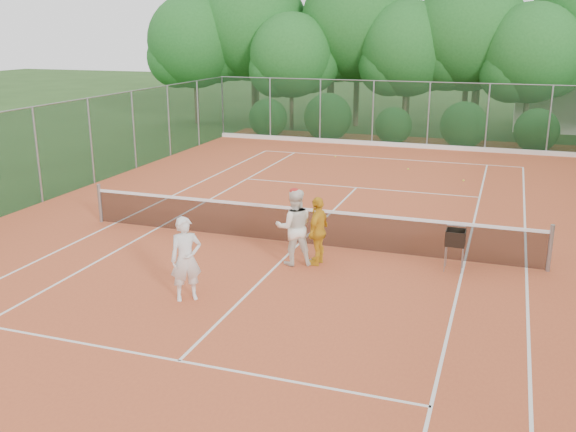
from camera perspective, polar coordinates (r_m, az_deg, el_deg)
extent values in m
plane|color=#254418|center=(16.43, 1.00, -2.54)|extent=(120.00, 120.00, 0.00)
cube|color=#C4552D|center=(16.43, 1.00, -2.51)|extent=(18.00, 36.00, 0.02)
cylinder|color=gray|center=(18.89, -16.37, 1.10)|extent=(0.10, 0.10, 1.10)
cylinder|color=gray|center=(15.57, 22.27, -2.67)|extent=(0.10, 0.10, 1.10)
cube|color=black|center=(16.29, 1.01, -0.94)|extent=(11.87, 0.03, 0.86)
cube|color=white|center=(16.15, 1.02, 0.64)|extent=(11.87, 0.04, 0.07)
imported|color=silver|center=(13.00, -9.06, -3.79)|extent=(0.75, 0.71, 1.73)
imported|color=white|center=(14.76, 0.56, -0.99)|extent=(1.07, 0.98, 1.80)
ellipsoid|color=red|center=(14.53, 0.57, 2.25)|extent=(0.22, 0.22, 0.14)
imported|color=gold|center=(14.81, 2.69, -1.31)|extent=(0.49, 0.98, 1.61)
cylinder|color=gray|center=(14.88, 13.76, -3.75)|extent=(0.02, 0.02, 0.60)
cylinder|color=gray|center=(15.21, 15.30, -3.43)|extent=(0.02, 0.02, 0.60)
cube|color=black|center=(14.89, 14.67, -1.86)|extent=(0.42, 0.42, 0.35)
sphere|color=#CDEE37|center=(25.54, 10.63, 4.14)|extent=(0.07, 0.07, 0.07)
sphere|color=#D5EC36|center=(27.69, 4.24, 5.31)|extent=(0.07, 0.07, 0.07)
sphere|color=#D6ED37|center=(24.02, 15.33, 3.07)|extent=(0.07, 0.07, 0.07)
cube|color=white|center=(27.62, 8.72, 5.07)|extent=(11.03, 0.06, 0.01)
cube|color=white|center=(18.78, -15.11, -0.62)|extent=(0.06, 23.77, 0.01)
cube|color=white|center=(15.72, 20.43, -4.41)|extent=(0.06, 23.77, 0.01)
cube|color=white|center=(18.06, -11.49, -1.05)|extent=(0.06, 23.77, 0.01)
cube|color=white|center=(15.72, 15.42, -3.95)|extent=(0.06, 23.77, 0.01)
cube|color=white|center=(22.36, 6.11, 2.53)|extent=(8.23, 0.06, 0.01)
cube|color=white|center=(11.02, -9.67, -12.58)|extent=(8.23, 0.06, 0.01)
cube|color=white|center=(16.43, 1.00, -2.46)|extent=(0.06, 12.80, 0.01)
cube|color=#19381E|center=(30.42, 9.95, 8.89)|extent=(18.00, 0.02, 3.00)
cylinder|color=gray|center=(33.06, -5.84, 9.62)|extent=(0.07, 0.07, 3.00)
cylinder|color=gray|center=(33.06, -5.84, 9.62)|extent=(0.07, 0.07, 3.00)
cylinder|color=brown|center=(38.13, -8.16, 10.96)|extent=(0.26, 0.26, 3.75)
sphere|color=#1D591F|center=(37.98, -8.33, 15.13)|extent=(5.25, 5.25, 5.25)
cylinder|color=brown|center=(38.21, -3.04, 11.59)|extent=(0.30, 0.30, 4.40)
sphere|color=#1D591F|center=(38.09, -3.12, 16.48)|extent=(6.16, 6.16, 6.16)
cylinder|color=brown|center=(35.36, 0.32, 10.26)|extent=(0.22, 0.22, 3.20)
sphere|color=#1D591F|center=(35.19, 0.32, 14.10)|extent=(4.48, 4.48, 4.48)
cylinder|color=brown|center=(36.87, 6.11, 11.44)|extent=(0.31, 0.31, 4.50)
sphere|color=#1D591F|center=(36.75, 6.27, 16.61)|extent=(6.30, 6.30, 6.30)
cylinder|color=brown|center=(34.88, 10.39, 10.17)|extent=(0.24, 0.24, 3.50)
sphere|color=#1D591F|center=(34.72, 10.61, 14.42)|extent=(4.90, 4.90, 4.90)
cylinder|color=brown|center=(35.02, 15.47, 10.37)|extent=(0.28, 0.28, 4.10)
sphere|color=#1D591F|center=(34.87, 15.86, 15.33)|extent=(5.74, 5.74, 5.74)
cylinder|color=brown|center=(33.79, 20.40, 9.15)|extent=(0.23, 0.23, 3.40)
sphere|color=#1D591F|center=(33.62, 20.83, 13.40)|extent=(4.76, 4.76, 4.76)
cone|color=brown|center=(39.68, -2.99, 17.98)|extent=(0.44, 0.44, 13.00)
cone|color=brown|center=(37.12, 3.91, 16.54)|extent=(0.44, 0.44, 11.00)
cone|color=brown|center=(35.34, 16.74, 15.13)|extent=(0.44, 0.44, 10.00)
cone|color=brown|center=(37.36, 23.40, 16.08)|extent=(0.44, 0.44, 12.00)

